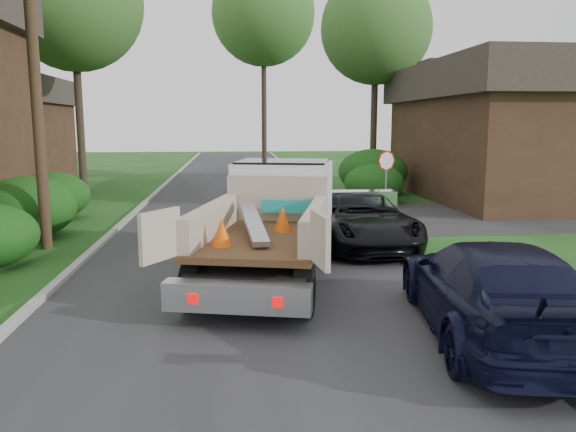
% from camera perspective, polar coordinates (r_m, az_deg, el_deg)
% --- Properties ---
extents(ground, '(120.00, 120.00, 0.00)m').
position_cam_1_polar(ground, '(11.35, -3.75, -8.18)').
color(ground, '#1B4413').
rests_on(ground, ground).
extents(road, '(8.00, 90.00, 0.02)m').
position_cam_1_polar(road, '(21.10, -4.69, 0.02)').
color(road, '#28282B').
rests_on(road, ground).
extents(side_street, '(16.00, 7.00, 0.02)m').
position_cam_1_polar(side_street, '(23.59, 25.93, 0.09)').
color(side_street, '#28282B').
rests_on(side_street, ground).
extents(curb_left, '(0.20, 90.00, 0.12)m').
position_cam_1_polar(curb_left, '(21.42, -15.72, -0.02)').
color(curb_left, '#9E9E99').
rests_on(curb_left, ground).
extents(curb_right, '(0.20, 90.00, 0.12)m').
position_cam_1_polar(curb_right, '(21.55, 6.28, 0.34)').
color(curb_right, '#9E9E99').
rests_on(curb_right, ground).
extents(stop_sign, '(0.71, 0.32, 2.48)m').
position_cam_1_polar(stop_sign, '(20.64, 9.93, 4.66)').
color(stop_sign, slate).
rests_on(stop_sign, ground).
extents(utility_pole, '(2.42, 1.25, 10.00)m').
position_cam_1_polar(utility_pole, '(16.71, -24.40, 14.58)').
color(utility_pole, '#382619').
rests_on(utility_pole, ground).
extents(house_right, '(9.72, 12.96, 6.20)m').
position_cam_1_polar(house_right, '(28.18, 22.81, 8.11)').
color(house_right, '#372216').
rests_on(house_right, ground).
extents(hedge_left_b, '(2.86, 2.86, 1.87)m').
position_cam_1_polar(hedge_left_b, '(18.55, -25.02, 0.78)').
color(hedge_left_b, '#123B0D').
rests_on(hedge_left_b, ground).
extents(hedge_left_c, '(2.60, 2.60, 1.70)m').
position_cam_1_polar(hedge_left_c, '(21.95, -22.77, 1.91)').
color(hedge_left_c, '#123B0D').
rests_on(hedge_left_c, ground).
extents(hedge_right_a, '(2.60, 2.60, 1.70)m').
position_cam_1_polar(hedge_right_a, '(24.73, 8.74, 3.29)').
color(hedge_right_a, '#123B0D').
rests_on(hedge_right_a, ground).
extents(hedge_right_b, '(3.38, 3.38, 2.21)m').
position_cam_1_polar(hedge_right_b, '(27.77, 8.62, 4.47)').
color(hedge_right_b, '#123B0D').
rests_on(hedge_right_b, ground).
extents(tree_left_far, '(6.40, 6.40, 12.20)m').
position_cam_1_polar(tree_left_far, '(29.26, -21.02, 19.72)').
color(tree_left_far, '#2D2119').
rests_on(tree_left_far, ground).
extents(tree_right_far, '(6.00, 6.00, 11.50)m').
position_cam_1_polar(tree_right_far, '(32.20, 8.94, 18.29)').
color(tree_right_far, '#2D2119').
rests_on(tree_right_far, ground).
extents(tree_center_far, '(7.20, 7.20, 14.60)m').
position_cam_1_polar(tree_center_far, '(41.58, -2.51, 19.82)').
color(tree_center_far, '#2D2119').
rests_on(tree_center_far, ground).
extents(flatbed_truck, '(4.19, 7.05, 2.50)m').
position_cam_1_polar(flatbed_truck, '(13.14, -1.25, 0.35)').
color(flatbed_truck, black).
rests_on(flatbed_truck, ground).
extents(black_pickup, '(2.58, 5.41, 1.49)m').
position_cam_1_polar(black_pickup, '(15.96, 7.42, -0.36)').
color(black_pickup, black).
rests_on(black_pickup, ground).
extents(navy_suv, '(2.95, 5.70, 1.58)m').
position_cam_1_polar(navy_suv, '(9.66, 20.10, -7.02)').
color(navy_suv, black).
rests_on(navy_suv, ground).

